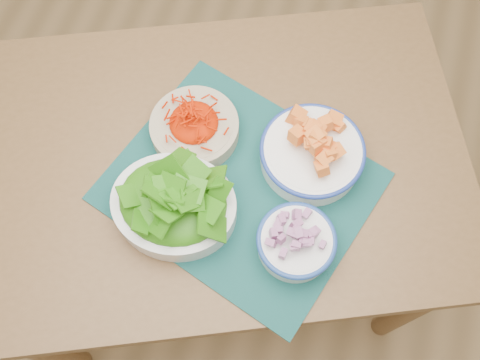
% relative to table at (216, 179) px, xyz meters
% --- Properties ---
extents(ground, '(4.00, 4.00, 0.00)m').
position_rel_table_xyz_m(ground, '(0.02, -0.14, -0.64)').
color(ground, tan).
rests_on(ground, ground).
extents(table, '(1.27, 1.07, 0.75)m').
position_rel_table_xyz_m(table, '(0.00, 0.00, 0.00)').
color(table, brown).
rests_on(table, ground).
extents(placemat, '(0.60, 0.54, 0.00)m').
position_rel_table_xyz_m(placemat, '(0.07, -0.05, 0.12)').
color(placemat, '#0A302F').
rests_on(placemat, table).
extents(carrot_bowl, '(0.24, 0.24, 0.08)m').
position_rel_table_xyz_m(carrot_bowl, '(-0.06, 0.04, 0.15)').
color(carrot_bowl, '#BAAA8A').
rests_on(carrot_bowl, placemat).
extents(squash_bowl, '(0.25, 0.25, 0.10)m').
position_rel_table_xyz_m(squash_bowl, '(0.20, 0.05, 0.17)').
color(squash_bowl, white).
rests_on(squash_bowl, placemat).
extents(lettuce_bowl, '(0.26, 0.22, 0.11)m').
position_rel_table_xyz_m(lettuce_bowl, '(-0.04, -0.14, 0.17)').
color(lettuce_bowl, white).
rests_on(lettuce_bowl, placemat).
extents(onion_bowl, '(0.18, 0.18, 0.08)m').
position_rel_table_xyz_m(onion_bowl, '(0.21, -0.14, 0.15)').
color(onion_bowl, white).
rests_on(onion_bowl, placemat).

